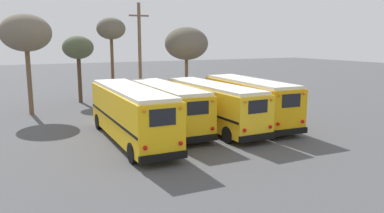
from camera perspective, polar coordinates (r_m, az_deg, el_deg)
ground_plane at (r=25.49m, az=-0.14°, el=-3.56°), size 160.00×160.00×0.00m
school_bus_0 at (r=22.55m, az=-9.35°, el=-0.85°), size 2.64×10.84×3.28m
school_bus_1 at (r=25.24m, az=-3.99°, el=0.14°), size 2.64×9.89×3.06m
school_bus_2 at (r=25.73m, az=3.01°, el=0.38°), size 2.72×10.52×3.08m
school_bus_3 at (r=27.21m, az=8.67°, el=0.95°), size 3.01×9.78×3.24m
utility_pole at (r=34.17m, az=-7.95°, el=7.91°), size 1.80×0.29×9.25m
bare_tree_0 at (r=33.03m, az=-24.00°, el=10.13°), size 3.97×3.97×8.08m
bare_tree_1 at (r=34.96m, az=-0.86°, el=9.52°), size 4.00×4.00×7.20m
bare_tree_2 at (r=37.77m, az=-16.97°, el=8.45°), size 2.93×2.93×6.42m
bare_tree_3 at (r=33.73m, az=-12.23°, el=11.28°), size 2.48×2.48×7.93m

